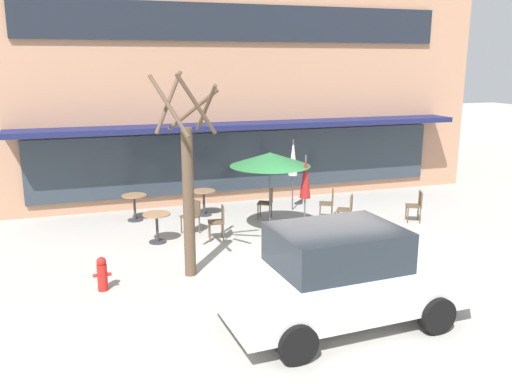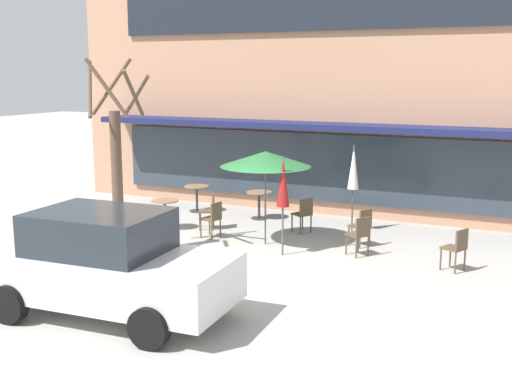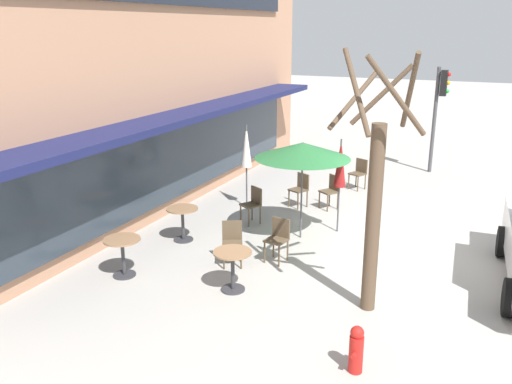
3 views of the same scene
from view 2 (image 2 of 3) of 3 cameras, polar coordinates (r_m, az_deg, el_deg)
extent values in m
plane|color=#ADA8A0|center=(12.91, -1.90, -7.39)|extent=(80.00, 80.00, 0.00)
cube|color=tan|center=(21.65, 10.38, 10.27)|extent=(16.72, 8.00, 7.83)
cube|color=#191E4C|center=(17.36, 6.31, 5.82)|extent=(14.21, 1.10, 0.16)
cube|color=#1E232D|center=(17.84, 7.05, 15.85)|extent=(13.38, 0.10, 1.10)
cube|color=#2D3842|center=(17.96, 6.74, 2.11)|extent=(13.38, 0.10, 1.90)
cylinder|color=#333338|center=(16.71, -8.06, -3.23)|extent=(0.44, 0.44, 0.03)
cylinder|color=#333338|center=(16.63, -8.09, -2.01)|extent=(0.07, 0.07, 0.70)
cylinder|color=#99704C|center=(16.55, -8.12, -0.78)|extent=(0.70, 0.70, 0.03)
cylinder|color=#333338|center=(17.69, 0.27, -2.35)|extent=(0.44, 0.44, 0.03)
cylinder|color=#333338|center=(17.61, 0.27, -1.19)|extent=(0.07, 0.07, 0.70)
cylinder|color=#99704C|center=(17.54, 0.28, -0.02)|extent=(0.70, 0.70, 0.03)
cylinder|color=#333338|center=(18.68, -5.26, -1.69)|extent=(0.44, 0.44, 0.03)
cylinder|color=#333338|center=(18.60, -5.28, -0.59)|extent=(0.07, 0.07, 0.70)
cylinder|color=#99704C|center=(18.54, -5.30, 0.51)|extent=(0.70, 0.70, 0.03)
cylinder|color=#4C4C51|center=(16.26, 8.61, 0.28)|extent=(0.04, 0.04, 2.20)
cone|color=silver|center=(16.18, 8.66, 2.20)|extent=(0.28, 0.28, 1.10)
cylinder|color=#4C4C51|center=(14.88, 0.84, -0.57)|extent=(0.04, 0.04, 2.20)
cone|color=#286B38|center=(14.72, 0.85, 2.96)|extent=(2.10, 2.10, 0.35)
cylinder|color=#4C4C51|center=(14.01, 2.40, -1.29)|extent=(0.04, 0.04, 2.20)
cone|color=maroon|center=(13.90, 2.42, 0.93)|extent=(0.28, 0.28, 1.10)
cylinder|color=brown|center=(16.24, 3.22, -2.79)|extent=(0.04, 0.04, 0.45)
cylinder|color=brown|center=(16.45, 4.15, -2.63)|extent=(0.04, 0.04, 0.45)
cylinder|color=brown|center=(15.98, 3.98, -3.02)|extent=(0.04, 0.04, 0.45)
cylinder|color=brown|center=(16.19, 4.91, -2.85)|extent=(0.04, 0.04, 0.45)
cube|color=brown|center=(16.16, 4.08, -1.97)|extent=(0.55, 0.55, 0.04)
cube|color=brown|center=(15.97, 4.49, -1.32)|extent=(0.23, 0.37, 0.40)
cylinder|color=brown|center=(15.69, -4.93, -3.29)|extent=(0.04, 0.04, 0.45)
cylinder|color=brown|center=(15.95, -4.15, -3.05)|extent=(0.04, 0.04, 0.45)
cylinder|color=brown|center=(15.48, -3.96, -3.47)|extent=(0.04, 0.04, 0.45)
cylinder|color=brown|center=(15.74, -3.19, -3.22)|extent=(0.04, 0.04, 0.45)
cube|color=brown|center=(15.66, -4.07, -2.38)|extent=(0.46, 0.46, 0.04)
cube|color=brown|center=(15.50, -3.56, -1.68)|extent=(0.10, 0.40, 0.40)
cylinder|color=brown|center=(16.42, -5.03, -2.66)|extent=(0.04, 0.04, 0.45)
cylinder|color=brown|center=(16.76, -4.97, -2.39)|extent=(0.04, 0.04, 0.45)
cylinder|color=brown|center=(16.41, -3.84, -2.65)|extent=(0.04, 0.04, 0.45)
cylinder|color=brown|center=(16.74, -3.81, -2.38)|extent=(0.04, 0.04, 0.45)
cube|color=brown|center=(16.53, -4.43, -1.69)|extent=(0.54, 0.54, 0.04)
cube|color=brown|center=(16.48, -3.81, -0.94)|extent=(0.22, 0.37, 0.40)
cylinder|color=brown|center=(13.68, 16.09, -5.78)|extent=(0.04, 0.04, 0.45)
cylinder|color=brown|center=(13.96, 16.88, -5.49)|extent=(0.04, 0.04, 0.45)
cylinder|color=brown|center=(13.51, 17.29, -6.06)|extent=(0.04, 0.04, 0.45)
cylinder|color=brown|center=(13.78, 18.06, -5.76)|extent=(0.04, 0.04, 0.45)
cube|color=brown|center=(13.67, 17.14, -4.78)|extent=(0.53, 0.53, 0.04)
cube|color=brown|center=(13.52, 17.83, -4.03)|extent=(0.20, 0.38, 0.40)
cylinder|color=brown|center=(15.12, 8.24, -3.90)|extent=(0.04, 0.04, 0.45)
cylinder|color=brown|center=(15.37, 9.09, -3.69)|extent=(0.04, 0.04, 0.45)
cylinder|color=brown|center=(14.90, 9.21, -4.14)|extent=(0.04, 0.04, 0.45)
cylinder|color=brown|center=(15.15, 10.06, -3.92)|extent=(0.04, 0.04, 0.45)
cube|color=brown|center=(15.08, 9.18, -3.01)|extent=(0.53, 0.53, 0.04)
cube|color=brown|center=(14.91, 9.73, -2.31)|extent=(0.20, 0.38, 0.40)
cylinder|color=brown|center=(14.38, 8.02, -4.66)|extent=(0.04, 0.04, 0.45)
cylinder|color=brown|center=(14.59, 9.06, -4.46)|extent=(0.04, 0.04, 0.45)
cylinder|color=brown|center=(14.12, 8.89, -4.96)|extent=(0.04, 0.04, 0.45)
cylinder|color=brown|center=(14.34, 9.94, -4.76)|extent=(0.04, 0.04, 0.45)
cube|color=brown|center=(14.29, 9.01, -3.76)|extent=(0.55, 0.55, 0.04)
cube|color=brown|center=(14.11, 9.50, -3.05)|extent=(0.26, 0.35, 0.40)
cube|color=silver|center=(10.94, -12.94, -7.17)|extent=(4.30, 2.04, 0.76)
cube|color=#232B33|center=(10.83, -13.75, -3.43)|extent=(2.19, 1.72, 0.68)
cylinder|color=black|center=(11.15, -4.61, -8.64)|extent=(0.65, 0.26, 0.64)
cylinder|color=black|center=(9.68, -9.47, -11.82)|extent=(0.65, 0.26, 0.64)
cylinder|color=black|center=(12.48, -15.45, -6.87)|extent=(0.65, 0.26, 0.64)
cylinder|color=black|center=(11.19, -21.09, -9.27)|extent=(0.65, 0.26, 0.64)
cylinder|color=brown|center=(14.28, -12.23, 0.70)|extent=(0.24, 0.24, 3.17)
cylinder|color=brown|center=(13.90, -10.85, 8.63)|extent=(0.28, 0.95, 1.01)
cylinder|color=brown|center=(14.32, -10.56, 8.45)|extent=(1.04, 0.59, 0.90)
cylinder|color=brown|center=(14.51, -12.72, 9.12)|extent=(0.73, 0.68, 1.24)
cylinder|color=brown|center=(14.09, -14.55, 8.88)|extent=(0.69, 0.87, 1.19)
cylinder|color=brown|center=(13.68, -13.14, 8.98)|extent=(0.88, 0.37, 1.23)
cylinder|color=red|center=(15.53, -18.03, -3.74)|extent=(0.20, 0.20, 0.55)
sphere|color=red|center=(15.46, -18.10, -2.54)|extent=(0.19, 0.19, 0.19)
cylinder|color=red|center=(15.61, -18.39, -3.49)|extent=(0.10, 0.07, 0.07)
cylinder|color=red|center=(15.43, -17.69, -3.60)|extent=(0.10, 0.07, 0.07)
camera|label=1|loc=(10.70, -63.88, 7.26)|focal=38.00mm
camera|label=3|loc=(19.38, -36.19, 10.41)|focal=38.00mm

